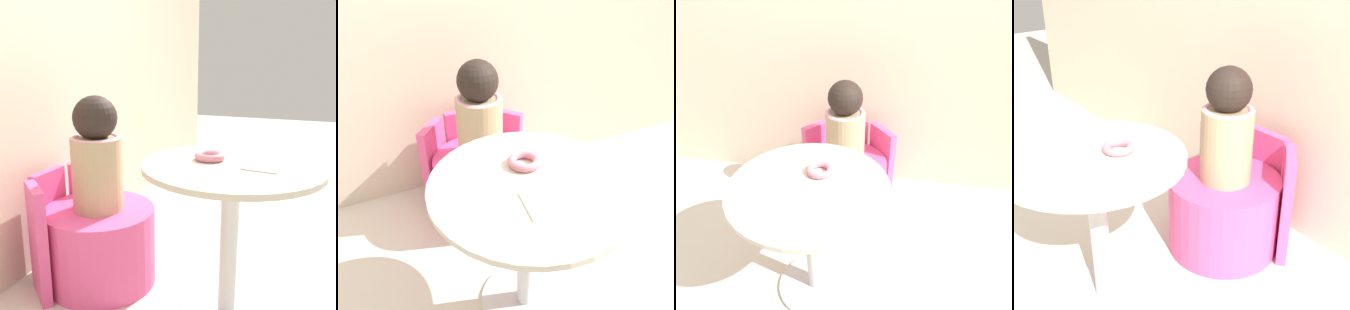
# 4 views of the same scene
# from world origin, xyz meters

# --- Properties ---
(ground_plane) EXTENTS (12.00, 12.00, 0.00)m
(ground_plane) POSITION_xyz_m (0.00, 0.00, 0.00)
(ground_plane) COLOR beige
(back_wall) EXTENTS (6.00, 0.06, 2.40)m
(back_wall) POSITION_xyz_m (0.00, 1.13, 1.20)
(back_wall) COLOR beige
(back_wall) RESTS_ON ground_plane
(round_table) EXTENTS (0.76, 0.76, 0.73)m
(round_table) POSITION_xyz_m (-0.10, 0.01, 0.54)
(round_table) COLOR silver
(round_table) RESTS_ON ground_plane
(tub_chair) EXTENTS (0.57, 0.57, 0.41)m
(tub_chair) POSITION_xyz_m (-0.04, 0.69, 0.20)
(tub_chair) COLOR #E54C8C
(tub_chair) RESTS_ON ground_plane
(booth_backrest) EXTENTS (0.67, 0.24, 0.57)m
(booth_backrest) POSITION_xyz_m (-0.04, 0.93, 0.29)
(booth_backrest) COLOR #E54C8C
(booth_backrest) RESTS_ON ground_plane
(child_figure) EXTENTS (0.25, 0.25, 0.58)m
(child_figure) POSITION_xyz_m (-0.04, 0.69, 0.68)
(child_figure) COLOR tan
(child_figure) RESTS_ON tub_chair
(donut) EXTENTS (0.13, 0.13, 0.03)m
(donut) POSITION_xyz_m (-0.07, 0.11, 0.74)
(donut) COLOR pink
(donut) RESTS_ON round_table
(paper_napkin) EXTENTS (0.17, 0.17, 0.01)m
(paper_napkin) POSITION_xyz_m (-0.11, -0.12, 0.73)
(paper_napkin) COLOR silver
(paper_napkin) RESTS_ON round_table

